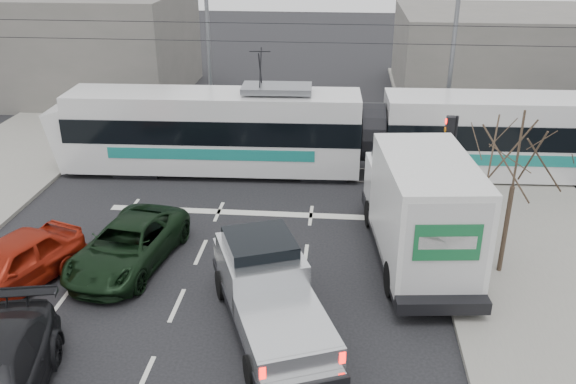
# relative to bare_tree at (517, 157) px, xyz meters

# --- Properties ---
(ground) EXTENTS (120.00, 120.00, 0.00)m
(ground) POSITION_rel_bare_tree_xyz_m (-7.60, -2.50, -3.79)
(ground) COLOR black
(ground) RESTS_ON ground
(sidewalk_right) EXTENTS (6.00, 60.00, 0.15)m
(sidewalk_right) POSITION_rel_bare_tree_xyz_m (1.40, -2.50, -3.72)
(sidewalk_right) COLOR gray
(sidewalk_right) RESTS_ON ground
(rails) EXTENTS (60.00, 1.60, 0.03)m
(rails) POSITION_rel_bare_tree_xyz_m (-7.60, 7.50, -3.78)
(rails) COLOR #33302D
(rails) RESTS_ON ground
(building_left) EXTENTS (14.00, 10.00, 6.00)m
(building_left) POSITION_rel_bare_tree_xyz_m (-21.60, 19.50, -0.79)
(building_left) COLOR slate
(building_left) RESTS_ON ground
(building_right) EXTENTS (12.00, 10.00, 5.00)m
(building_right) POSITION_rel_bare_tree_xyz_m (4.40, 21.50, -1.29)
(building_right) COLOR slate
(building_right) RESTS_ON ground
(bare_tree) EXTENTS (2.40, 2.40, 5.00)m
(bare_tree) POSITION_rel_bare_tree_xyz_m (0.00, 0.00, 0.00)
(bare_tree) COLOR #47382B
(bare_tree) RESTS_ON ground
(traffic_signal) EXTENTS (0.44, 0.44, 3.60)m
(traffic_signal) POSITION_rel_bare_tree_xyz_m (-1.13, 4.00, -1.05)
(traffic_signal) COLOR black
(traffic_signal) RESTS_ON ground
(street_lamp_near) EXTENTS (2.38, 0.25, 9.00)m
(street_lamp_near) POSITION_rel_bare_tree_xyz_m (-0.29, 11.50, 1.32)
(street_lamp_near) COLOR slate
(street_lamp_near) RESTS_ON ground
(street_lamp_far) EXTENTS (2.38, 0.25, 9.00)m
(street_lamp_far) POSITION_rel_bare_tree_xyz_m (-11.79, 13.50, 1.32)
(street_lamp_far) COLOR slate
(street_lamp_far) RESTS_ON ground
(catenary) EXTENTS (60.00, 0.20, 7.00)m
(catenary) POSITION_rel_bare_tree_xyz_m (-7.60, 7.50, 0.09)
(catenary) COLOR black
(catenary) RESTS_ON ground
(tram) EXTENTS (25.15, 3.43, 5.12)m
(tram) POSITION_rel_bare_tree_xyz_m (-3.71, 7.66, -1.98)
(tram) COLOR silver
(tram) RESTS_ON ground
(silver_pickup) EXTENTS (4.06, 6.31, 2.17)m
(silver_pickup) POSITION_rel_bare_tree_xyz_m (-6.68, -3.04, -2.71)
(silver_pickup) COLOR black
(silver_pickup) RESTS_ON ground
(box_truck) EXTENTS (3.24, 7.45, 3.61)m
(box_truck) POSITION_rel_bare_tree_xyz_m (-2.44, 0.61, -2.01)
(box_truck) COLOR black
(box_truck) RESTS_ON ground
(navy_pickup) EXTENTS (2.45, 4.77, 1.92)m
(navy_pickup) POSITION_rel_bare_tree_xyz_m (-2.05, 0.47, -2.85)
(navy_pickup) COLOR black
(navy_pickup) RESTS_ON ground
(green_car) EXTENTS (3.04, 5.29, 1.39)m
(green_car) POSITION_rel_bare_tree_xyz_m (-11.32, -0.47, -3.10)
(green_car) COLOR black
(green_car) RESTS_ON ground
(red_car) EXTENTS (3.39, 5.02, 1.59)m
(red_car) POSITION_rel_bare_tree_xyz_m (-14.22, -2.14, -3.00)
(red_car) COLOR #9C1E0E
(red_car) RESTS_ON ground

